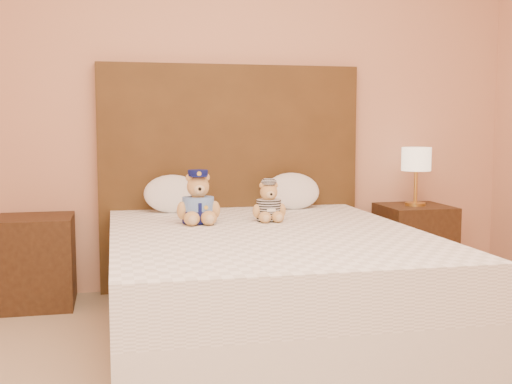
{
  "coord_description": "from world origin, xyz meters",
  "views": [
    {
      "loc": [
        -0.78,
        -2.03,
        1.1
      ],
      "look_at": [
        0.0,
        1.45,
        0.73
      ],
      "focal_mm": 45.0,
      "sensor_mm": 36.0,
      "label": 1
    }
  ],
  "objects_px": {
    "nightstand_right": "(414,245)",
    "pillow_right": "(293,189)",
    "lamp": "(416,162)",
    "pillow_left": "(173,192)",
    "teddy_prisoner": "(269,201)",
    "bed": "(266,282)",
    "nightstand_left": "(36,261)",
    "teddy_police": "(198,197)"
  },
  "relations": [
    {
      "from": "nightstand_right",
      "to": "pillow_right",
      "type": "height_order",
      "value": "pillow_right"
    },
    {
      "from": "nightstand_right",
      "to": "lamp",
      "type": "bearing_deg",
      "value": 180.0
    },
    {
      "from": "lamp",
      "to": "pillow_left",
      "type": "height_order",
      "value": "lamp"
    },
    {
      "from": "teddy_prisoner",
      "to": "bed",
      "type": "bearing_deg",
      "value": -105.93
    },
    {
      "from": "bed",
      "to": "pillow_left",
      "type": "height_order",
      "value": "pillow_left"
    },
    {
      "from": "nightstand_left",
      "to": "pillow_right",
      "type": "distance_m",
      "value": 1.68
    },
    {
      "from": "nightstand_right",
      "to": "pillow_right",
      "type": "distance_m",
      "value": 0.96
    },
    {
      "from": "nightstand_left",
      "to": "nightstand_right",
      "type": "distance_m",
      "value": 2.5
    },
    {
      "from": "nightstand_right",
      "to": "teddy_police",
      "type": "height_order",
      "value": "teddy_police"
    },
    {
      "from": "nightstand_left",
      "to": "pillow_left",
      "type": "xyz_separation_m",
      "value": [
        0.84,
        0.03,
        0.4
      ]
    },
    {
      "from": "teddy_prisoner",
      "to": "pillow_right",
      "type": "height_order",
      "value": "pillow_right"
    },
    {
      "from": "nightstand_left",
      "to": "pillow_right",
      "type": "relative_size",
      "value": 1.5
    },
    {
      "from": "lamp",
      "to": "pillow_left",
      "type": "relative_size",
      "value": 1.09
    },
    {
      "from": "pillow_left",
      "to": "teddy_prisoner",
      "type": "bearing_deg",
      "value": -45.11
    },
    {
      "from": "lamp",
      "to": "teddy_prisoner",
      "type": "height_order",
      "value": "lamp"
    },
    {
      "from": "teddy_police",
      "to": "pillow_left",
      "type": "distance_m",
      "value": 0.52
    },
    {
      "from": "lamp",
      "to": "teddy_prisoner",
      "type": "relative_size",
      "value": 1.73
    },
    {
      "from": "bed",
      "to": "lamp",
      "type": "xyz_separation_m",
      "value": [
        1.25,
        0.8,
        0.57
      ]
    },
    {
      "from": "pillow_right",
      "to": "nightstand_left",
      "type": "bearing_deg",
      "value": -178.95
    },
    {
      "from": "nightstand_right",
      "to": "pillow_right",
      "type": "xyz_separation_m",
      "value": [
        -0.87,
        0.03,
        0.4
      ]
    },
    {
      "from": "teddy_prisoner",
      "to": "nightstand_right",
      "type": "bearing_deg",
      "value": 22.79
    },
    {
      "from": "nightstand_right",
      "to": "teddy_police",
      "type": "relative_size",
      "value": 1.85
    },
    {
      "from": "lamp",
      "to": "teddy_police",
      "type": "relative_size",
      "value": 1.34
    },
    {
      "from": "nightstand_left",
      "to": "lamp",
      "type": "xyz_separation_m",
      "value": [
        2.5,
        0.0,
        0.57
      ]
    },
    {
      "from": "bed",
      "to": "pillow_right",
      "type": "bearing_deg",
      "value": 65.32
    },
    {
      "from": "pillow_right",
      "to": "teddy_police",
      "type": "bearing_deg",
      "value": -143.94
    },
    {
      "from": "lamp",
      "to": "pillow_left",
      "type": "bearing_deg",
      "value": 178.96
    },
    {
      "from": "pillow_left",
      "to": "pillow_right",
      "type": "height_order",
      "value": "same"
    },
    {
      "from": "nightstand_left",
      "to": "teddy_prisoner",
      "type": "xyz_separation_m",
      "value": [
        1.34,
        -0.48,
        0.39
      ]
    },
    {
      "from": "lamp",
      "to": "teddy_police",
      "type": "xyz_separation_m",
      "value": [
        -1.56,
        -0.48,
        -0.15
      ]
    },
    {
      "from": "nightstand_right",
      "to": "lamp",
      "type": "relative_size",
      "value": 1.38
    },
    {
      "from": "nightstand_left",
      "to": "lamp",
      "type": "distance_m",
      "value": 2.56
    },
    {
      "from": "nightstand_left",
      "to": "teddy_police",
      "type": "xyz_separation_m",
      "value": [
        0.94,
        -0.48,
        0.42
      ]
    },
    {
      "from": "nightstand_right",
      "to": "pillow_left",
      "type": "xyz_separation_m",
      "value": [
        -1.66,
        0.03,
        0.4
      ]
    },
    {
      "from": "bed",
      "to": "nightstand_right",
      "type": "height_order",
      "value": "same"
    },
    {
      "from": "nightstand_right",
      "to": "bed",
      "type": "bearing_deg",
      "value": -147.38
    },
    {
      "from": "bed",
      "to": "pillow_right",
      "type": "height_order",
      "value": "pillow_right"
    },
    {
      "from": "bed",
      "to": "teddy_police",
      "type": "xyz_separation_m",
      "value": [
        -0.31,
        0.32,
        0.42
      ]
    },
    {
      "from": "nightstand_left",
      "to": "pillow_right",
      "type": "xyz_separation_m",
      "value": [
        1.63,
        0.03,
        0.4
      ]
    },
    {
      "from": "pillow_right",
      "to": "bed",
      "type": "bearing_deg",
      "value": -114.68
    },
    {
      "from": "nightstand_right",
      "to": "teddy_police",
      "type": "bearing_deg",
      "value": -163.06
    },
    {
      "from": "lamp",
      "to": "nightstand_left",
      "type": "bearing_deg",
      "value": 180.0
    }
  ]
}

